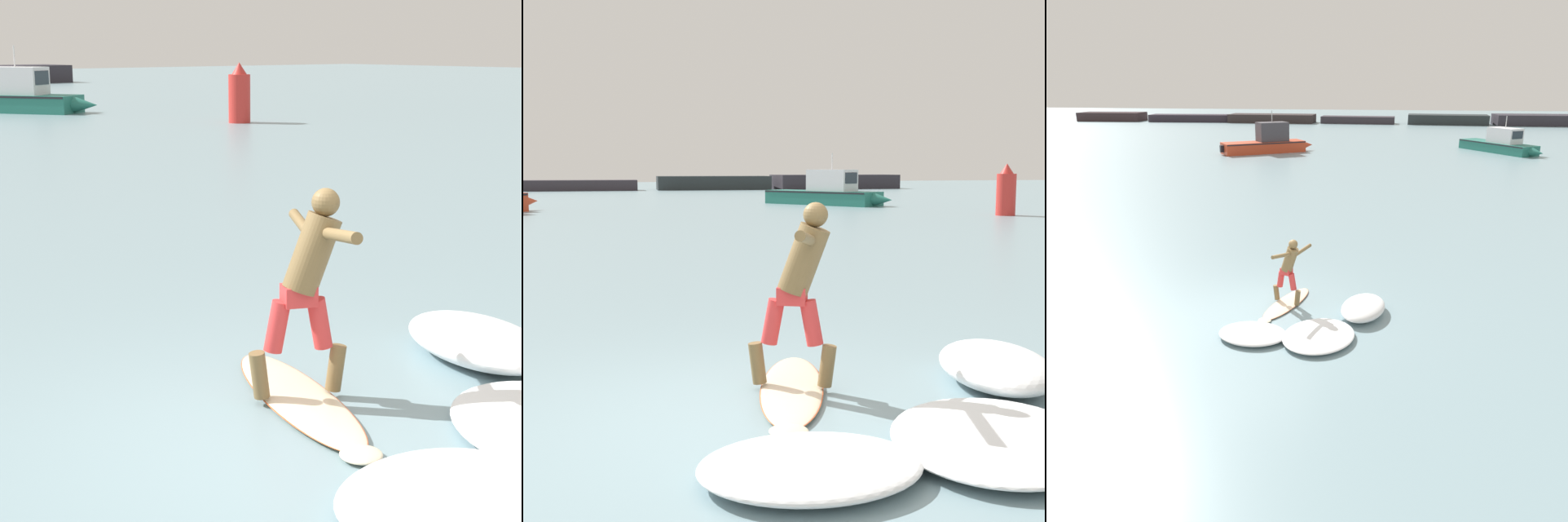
{
  "view_description": "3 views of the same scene",
  "coord_description": "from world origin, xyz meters",
  "views": [
    {
      "loc": [
        -3.88,
        -4.34,
        2.79
      ],
      "look_at": [
        0.7,
        1.26,
        1.01
      ],
      "focal_mm": 60.0,
      "sensor_mm": 36.0,
      "label": 1
    },
    {
      "loc": [
        -1.34,
        -5.6,
        2.03
      ],
      "look_at": [
        0.75,
        1.64,
        1.06
      ],
      "focal_mm": 50.0,
      "sensor_mm": 36.0,
      "label": 2
    },
    {
      "loc": [
        2.71,
        -10.95,
        5.26
      ],
      "look_at": [
        0.85,
        1.79,
        0.75
      ],
      "focal_mm": 35.0,
      "sensor_mm": 36.0,
      "label": 3
    }
  ],
  "objects": [
    {
      "name": "wave_foam_at_tail",
      "position": [
        2.43,
        0.24,
        0.18
      ],
      "size": [
        1.32,
        1.77,
        0.36
      ],
      "color": "white",
      "rests_on": "ground"
    },
    {
      "name": "surfboard",
      "position": [
        0.5,
        0.52,
        0.03
      ],
      "size": [
        1.21,
        2.35,
        0.2
      ],
      "color": "beige",
      "rests_on": "ground"
    },
    {
      "name": "wave_foam_at_nose",
      "position": [
        1.53,
        -1.16,
        0.09
      ],
      "size": [
        2.1,
        2.23,
        0.18
      ],
      "color": "white",
      "rests_on": "ground"
    },
    {
      "name": "rock_jetty_breakwater",
      "position": [
        -3.04,
        62.0,
        0.59
      ],
      "size": [
        71.01,
        4.76,
        1.35
      ],
      "color": "#332629",
      "rests_on": "ground"
    },
    {
      "name": "fishing_boat_near_jetty",
      "position": [
        -6.37,
        29.58,
        0.79
      ],
      "size": [
        7.14,
        5.29,
        3.24
      ],
      "color": "#C53E21",
      "rests_on": "ground"
    },
    {
      "name": "surfer",
      "position": [
        0.59,
        0.52,
        1.05
      ],
      "size": [
        0.95,
        1.48,
        1.67
      ],
      "color": "brown",
      "rests_on": "surfboard"
    },
    {
      "name": "small_boat_offshore",
      "position": [
        12.08,
        32.34,
        0.66
      ],
      "size": [
        5.53,
        7.28,
        2.83
      ],
      "color": "#226B5D",
      "rests_on": "ground"
    },
    {
      "name": "wave_foam_beside",
      "position": [
        0.09,
        -1.28,
        0.09
      ],
      "size": [
        1.6,
        1.27,
        0.18
      ],
      "color": "white",
      "rests_on": "ground"
    },
    {
      "name": "ground_plane",
      "position": [
        0.0,
        0.0,
        0.0
      ],
      "size": [
        200.0,
        200.0,
        0.0
      ],
      "primitive_type": "plane",
      "color": "#7997A1"
    }
  ]
}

